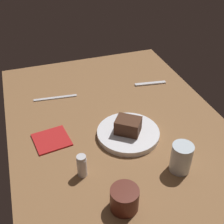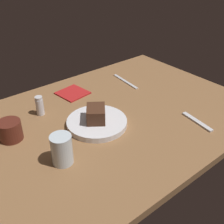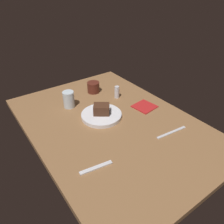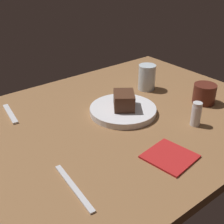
% 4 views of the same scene
% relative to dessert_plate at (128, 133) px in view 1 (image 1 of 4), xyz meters
% --- Properties ---
extents(dining_table, '(1.20, 0.84, 0.03)m').
position_rel_dessert_plate_xyz_m(dining_table, '(0.08, 0.01, -0.03)').
color(dining_table, brown).
rests_on(dining_table, ground).
extents(dessert_plate, '(0.23, 0.23, 0.02)m').
position_rel_dessert_plate_xyz_m(dessert_plate, '(0.00, 0.00, 0.00)').
color(dessert_plate, silver).
rests_on(dessert_plate, dining_table).
extents(chocolate_cake_slice, '(0.11, 0.11, 0.06)m').
position_rel_dessert_plate_xyz_m(chocolate_cake_slice, '(-0.00, 0.00, 0.04)').
color(chocolate_cake_slice, '#472819').
rests_on(chocolate_cake_slice, dessert_plate).
extents(salt_shaker, '(0.03, 0.03, 0.08)m').
position_rel_dessert_plate_xyz_m(salt_shaker, '(-0.13, 0.21, 0.03)').
color(salt_shaker, silver).
rests_on(salt_shaker, dining_table).
extents(water_glass, '(0.07, 0.07, 0.10)m').
position_rel_dessert_plate_xyz_m(water_glass, '(-0.21, -0.10, 0.04)').
color(water_glass, silver).
rests_on(water_glass, dining_table).
extents(coffee_cup, '(0.08, 0.08, 0.07)m').
position_rel_dessert_plate_xyz_m(coffee_cup, '(-0.29, 0.12, 0.03)').
color(coffee_cup, '#562319').
rests_on(coffee_cup, dining_table).
extents(dessert_spoon, '(0.04, 0.15, 0.01)m').
position_rel_dessert_plate_xyz_m(dessert_spoon, '(0.32, -0.24, -0.01)').
color(dessert_spoon, silver).
rests_on(dessert_spoon, dining_table).
extents(butter_knife, '(0.03, 0.19, 0.01)m').
position_rel_dessert_plate_xyz_m(butter_knife, '(0.34, 0.22, -0.01)').
color(butter_knife, silver).
rests_on(butter_knife, dining_table).
extents(folded_napkin, '(0.14, 0.14, 0.01)m').
position_rel_dessert_plate_xyz_m(folded_napkin, '(0.06, 0.28, -0.01)').
color(folded_napkin, '#B21E1E').
rests_on(folded_napkin, dining_table).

